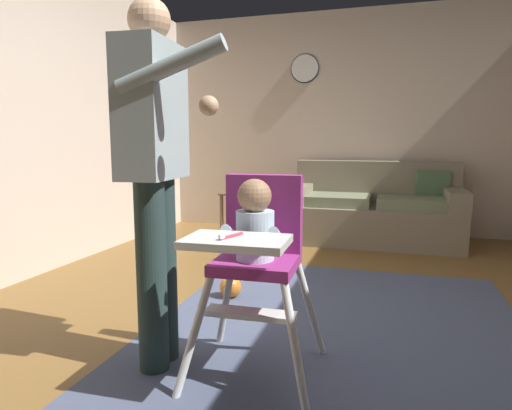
{
  "coord_description": "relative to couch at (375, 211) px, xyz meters",
  "views": [
    {
      "loc": [
        0.56,
        -2.53,
        1.07
      ],
      "look_at": [
        -0.1,
        -0.35,
        0.75
      ],
      "focal_mm": 31.54,
      "sensor_mm": 36.0,
      "label": 1
    }
  ],
  "objects": [
    {
      "name": "high_chair",
      "position": [
        -0.41,
        -3.08,
        0.3
      ],
      "size": [
        0.63,
        0.74,
        0.93
      ],
      "rotation": [
        0.0,
        0.0,
        -1.53
      ],
      "color": "white",
      "rests_on": "ground"
    },
    {
      "name": "toy_ball",
      "position": [
        -0.88,
        -2.14,
        -0.26
      ],
      "size": [
        0.15,
        0.15,
        0.15
      ],
      "primitive_type": "sphere",
      "color": "orange",
      "rests_on": "ground"
    },
    {
      "name": "ground",
      "position": [
        -0.4,
        -2.44,
        -0.38
      ],
      "size": [
        5.91,
        7.46,
        0.1
      ],
      "primitive_type": "cube",
      "color": "brown"
    },
    {
      "name": "sippy_cup",
      "position": [
        -1.44,
        -0.28,
        0.24
      ],
      "size": [
        0.07,
        0.07,
        0.1
      ],
      "primitive_type": "cylinder",
      "color": "#284CB7",
      "rests_on": "side_table"
    },
    {
      "name": "wall_far",
      "position": [
        -0.4,
        0.52,
        0.96
      ],
      "size": [
        5.11,
        0.06,
        2.58
      ],
      "primitive_type": "cube",
      "color": "beige",
      "rests_on": "ground"
    },
    {
      "name": "wall_left",
      "position": [
        -2.59,
        -2.14,
        0.96
      ],
      "size": [
        0.06,
        6.46,
        2.58
      ],
      "primitive_type": "cube",
      "color": "beige",
      "rests_on": "ground"
    },
    {
      "name": "couch",
      "position": [
        0.0,
        0.0,
        0.0
      ],
      "size": [
        1.79,
        0.86,
        0.86
      ],
      "rotation": [
        0.0,
        0.0,
        -1.57
      ],
      "color": "#7B715C",
      "rests_on": "ground"
    },
    {
      "name": "area_rug",
      "position": [
        -0.11,
        -2.53,
        -0.33
      ],
      "size": [
        2.1,
        2.65,
        0.01
      ],
      "primitive_type": "cube",
      "color": "#48516B",
      "rests_on": "ground"
    },
    {
      "name": "adult_standing",
      "position": [
        -0.89,
        -3.12,
        0.63
      ],
      "size": [
        0.54,
        0.5,
        1.7
      ],
      "rotation": [
        0.0,
        0.0,
        0.08
      ],
      "color": "#243734",
      "rests_on": "ground"
    },
    {
      "name": "wall_clock",
      "position": [
        -0.88,
        0.48,
        1.61
      ],
      "size": [
        0.34,
        0.04,
        0.34
      ],
      "color": "white"
    },
    {
      "name": "side_table",
      "position": [
        -1.43,
        -0.28,
        0.05
      ],
      "size": [
        0.4,
        0.4,
        0.52
      ],
      "color": "brown",
      "rests_on": "ground"
    }
  ]
}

